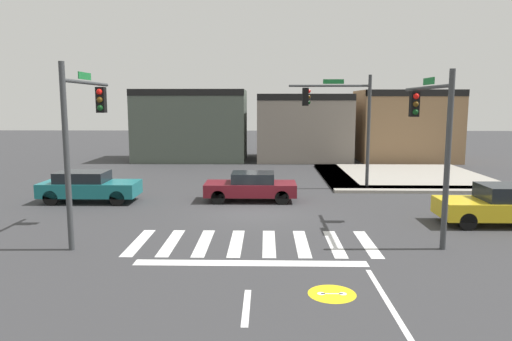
{
  "coord_description": "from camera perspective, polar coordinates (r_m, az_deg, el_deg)",
  "views": [
    {
      "loc": [
        0.44,
        -19.79,
        4.62
      ],
      "look_at": [
        -0.0,
        0.88,
        1.67
      ],
      "focal_mm": 33.35,
      "sensor_mm": 36.0,
      "label": 1
    }
  ],
  "objects": [
    {
      "name": "traffic_signal_northeast",
      "position": [
        25.88,
        10.22,
        6.84
      ],
      "size": [
        4.37,
        0.32,
        6.09
      ],
      "rotation": [
        0.0,
        0.0,
        3.14
      ],
      "color": "#383A3D",
      "rests_on": "ground_plane"
    },
    {
      "name": "traffic_signal_southeast",
      "position": [
        17.35,
        20.27,
        5.11
      ],
      "size": [
        0.32,
        4.76,
        5.65
      ],
      "rotation": [
        0.0,
        0.0,
        1.57
      ],
      "color": "#383A3D",
      "rests_on": "ground_plane"
    },
    {
      "name": "car_teal",
      "position": [
        23.62,
        -19.45,
        -1.78
      ],
      "size": [
        4.47,
        1.83,
        1.45
      ],
      "color": "#196B70",
      "rests_on": "ground_plane"
    },
    {
      "name": "car_maroon",
      "position": [
        22.5,
        -0.6,
        -1.93
      ],
      "size": [
        4.3,
        1.77,
        1.37
      ],
      "color": "maroon",
      "rests_on": "ground_plane"
    },
    {
      "name": "car_yellow",
      "position": [
        20.46,
        27.49,
        -3.65
      ],
      "size": [
        4.57,
        1.93,
        1.53
      ],
      "rotation": [
        0.0,
        0.0,
        3.14
      ],
      "color": "gold",
      "rests_on": "ground_plane"
    },
    {
      "name": "storefront_row",
      "position": [
        38.94,
        4.65,
        5.38
      ],
      "size": [
        25.41,
        7.05,
        5.66
      ],
      "color": "#4C564C",
      "rests_on": "ground_plane"
    },
    {
      "name": "curb_corner_northeast",
      "position": [
        30.63,
        16.45,
        -0.75
      ],
      "size": [
        10.0,
        10.6,
        0.15
      ],
      "color": "#9E998E",
      "rests_on": "ground_plane"
    },
    {
      "name": "ground_plane",
      "position": [
        20.32,
        -0.04,
        -5.03
      ],
      "size": [
        120.0,
        120.0,
        0.0
      ],
      "primitive_type": "plane",
      "color": "#353538"
    },
    {
      "name": "traffic_signal_southwest",
      "position": [
        17.06,
        -20.05,
        5.36
      ],
      "size": [
        0.32,
        4.13,
        5.87
      ],
      "rotation": [
        0.0,
        0.0,
        1.57
      ],
      "color": "#383A3D",
      "rests_on": "ground_plane"
    },
    {
      "name": "crosswalk_near",
      "position": [
        15.98,
        -0.41,
        -8.69
      ],
      "size": [
        8.04,
        3.07,
        0.01
      ],
      "color": "silver",
      "rests_on": "ground_plane"
    },
    {
      "name": "bike_detector_marking",
      "position": [
        12.12,
        9.1,
        -14.4
      ],
      "size": [
        1.18,
        1.18,
        0.01
      ],
      "color": "yellow",
      "rests_on": "ground_plane"
    }
  ]
}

